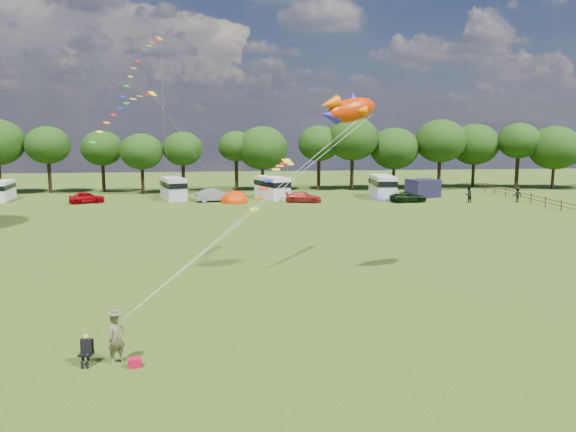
{
  "coord_description": "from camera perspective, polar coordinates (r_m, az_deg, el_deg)",
  "views": [
    {
      "loc": [
        -3.37,
        -22.42,
        8.9
      ],
      "look_at": [
        0.0,
        8.0,
        4.0
      ],
      "focal_mm": 35.0,
      "sensor_mm": 36.0,
      "label": 1
    }
  ],
  "objects": [
    {
      "name": "kite_bag",
      "position": [
        22.39,
        -15.32,
        -14.18
      ],
      "size": [
        0.55,
        0.43,
        0.35
      ],
      "primitive_type": "cube",
      "rotation": [
        0.0,
        0.0,
        0.24
      ],
      "color": "#AE0A26",
      "rests_on": "ground"
    },
    {
      "name": "ground_plane",
      "position": [
        24.36,
        2.12,
        -12.34
      ],
      "size": [
        180.0,
        180.0,
        0.0
      ],
      "primitive_type": "plane",
      "color": "#1A3109",
      "rests_on": "ground"
    },
    {
      "name": "streamer_kite_a",
      "position": [
        53.19,
        -14.37,
        15.45
      ],
      "size": [
        3.28,
        5.56,
        5.74
      ],
      "rotation": [
        0.0,
        0.0,
        0.91
      ],
      "color": "orange",
      "rests_on": "ground"
    },
    {
      "name": "tent_orange",
      "position": [
        67.01,
        -5.44,
        1.44
      ],
      "size": [
        3.36,
        3.68,
        2.63
      ],
      "color": "#C42900",
      "rests_on": "ground"
    },
    {
      "name": "fence",
      "position": [
        67.51,
        25.34,
        1.24
      ],
      "size": [
        0.12,
        33.12,
        1.2
      ],
      "color": "#472D19",
      "rests_on": "ground"
    },
    {
      "name": "walker_a",
      "position": [
        69.51,
        17.85,
        2.09
      ],
      "size": [
        1.08,
        0.9,
        1.92
      ],
      "primitive_type": "imported",
      "rotation": [
        0.0,
        0.0,
        3.55
      ],
      "color": "black",
      "rests_on": "ground"
    },
    {
      "name": "car_d",
      "position": [
        68.2,
        12.16,
        1.9
      ],
      "size": [
        4.57,
        2.38,
        1.2
      ],
      "primitive_type": "imported",
      "rotation": [
        0.0,
        0.0,
        1.66
      ],
      "color": "black",
      "rests_on": "ground"
    },
    {
      "name": "kite_flyer",
      "position": [
        22.66,
        -17.03,
        -11.81
      ],
      "size": [
        0.84,
        0.79,
        1.93
      ],
      "primitive_type": "imported",
      "rotation": [
        0.0,
        0.0,
        0.64
      ],
      "color": "brown",
      "rests_on": "ground"
    },
    {
      "name": "car_a",
      "position": [
        69.73,
        -19.77,
        1.79
      ],
      "size": [
        4.38,
        2.74,
        1.36
      ],
      "primitive_type": "imported",
      "rotation": [
        0.0,
        0.0,
        1.87
      ],
      "color": "#980208",
      "rests_on": "ground"
    },
    {
      "name": "car_b",
      "position": [
        67.66,
        -7.45,
        2.11
      ],
      "size": [
        4.61,
        2.58,
        1.54
      ],
      "primitive_type": "imported",
      "rotation": [
        0.0,
        0.0,
        1.8
      ],
      "color": "gray",
      "rests_on": "ground"
    },
    {
      "name": "fish_kite",
      "position": [
        32.0,
        6.07,
        10.66
      ],
      "size": [
        3.86,
        2.41,
        2.03
      ],
      "rotation": [
        0.0,
        -0.21,
        0.38
      ],
      "color": "#B82900",
      "rests_on": "ground"
    },
    {
      "name": "tent_greyblue",
      "position": [
        69.91,
        9.68,
        1.66
      ],
      "size": [
        3.03,
        3.32,
        2.26
      ],
      "color": "slate",
      "rests_on": "ground"
    },
    {
      "name": "awning_navy",
      "position": [
        73.54,
        13.53,
        2.77
      ],
      "size": [
        4.27,
        3.81,
        2.24
      ],
      "primitive_type": "cube",
      "rotation": [
        0.0,
        0.0,
        0.29
      ],
      "color": "#191731",
      "rests_on": "ground"
    },
    {
      "name": "campervan_a",
      "position": [
        76.37,
        -27.1,
        2.37
      ],
      "size": [
        2.43,
        5.01,
        2.39
      ],
      "rotation": [
        0.0,
        0.0,
        1.64
      ],
      "color": "silver",
      "rests_on": "ground"
    },
    {
      "name": "campervan_d",
      "position": [
        71.71,
        9.59,
        3.05
      ],
      "size": [
        2.7,
        5.83,
        2.81
      ],
      "rotation": [
        0.0,
        0.0,
        1.53
      ],
      "color": "silver",
      "rests_on": "ground"
    },
    {
      "name": "walker_b",
      "position": [
        72.0,
        22.27,
        2.05
      ],
      "size": [
        1.27,
        0.77,
        1.83
      ],
      "primitive_type": "imported",
      "rotation": [
        0.0,
        0.0,
        3.34
      ],
      "color": "black",
      "rests_on": "ground"
    },
    {
      "name": "tree_line",
      "position": [
        77.94,
        0.07,
        7.22
      ],
      "size": [
        102.98,
        10.98,
        10.27
      ],
      "color": "black",
      "rests_on": "ground"
    },
    {
      "name": "campervan_c",
      "position": [
        69.9,
        -1.63,
        2.98
      ],
      "size": [
        4.32,
        6.05,
        2.73
      ],
      "rotation": [
        0.0,
        0.0,
        1.96
      ],
      "color": "silver",
      "rests_on": "ground"
    },
    {
      "name": "streamer_kite_c",
      "position": [
        36.23,
        -1.33,
        4.14
      ],
      "size": [
        3.28,
        5.02,
        2.84
      ],
      "rotation": [
        0.0,
        0.0,
        0.62
      ],
      "color": "yellow",
      "rests_on": "ground"
    },
    {
      "name": "campervan_b",
      "position": [
        70.63,
        -11.57,
        2.83
      ],
      "size": [
        3.82,
        5.87,
        2.66
      ],
      "rotation": [
        0.0,
        0.0,
        1.87
      ],
      "color": "#B2B2B4",
      "rests_on": "ground"
    },
    {
      "name": "camp_chair",
      "position": [
        22.94,
        -19.82,
        -12.34
      ],
      "size": [
        0.55,
        0.55,
        1.21
      ],
      "rotation": [
        0.0,
        0.0,
        -0.15
      ],
      "color": "#99999E",
      "rests_on": "ground"
    },
    {
      "name": "car_c",
      "position": [
        66.43,
        1.58,
        1.93
      ],
      "size": [
        4.44,
        2.69,
        1.24
      ],
      "primitive_type": "imported",
      "rotation": [
        0.0,
        0.0,
        1.33
      ],
      "color": "#A3211A",
      "rests_on": "ground"
    },
    {
      "name": "streamer_kite_b",
      "position": [
        42.92,
        -15.9,
        10.57
      ],
      "size": [
        4.21,
        4.65,
        3.78
      ],
      "rotation": [
        0.0,
        0.0,
        0.88
      ],
      "color": "#F8DD00",
      "rests_on": "ground"
    }
  ]
}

